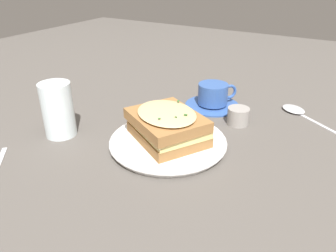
{
  "coord_description": "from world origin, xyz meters",
  "views": [
    {
      "loc": [
        0.48,
        0.27,
        0.33
      ],
      "look_at": [
        -0.01,
        -0.02,
        0.04
      ],
      "focal_mm": 35.0,
      "sensor_mm": 36.0,
      "label": 1
    }
  ],
  "objects_px": {
    "dinner_plate": "(168,142)",
    "sandwich": "(167,125)",
    "teacup_with_saucer": "(213,97)",
    "condiment_pot": "(238,116)",
    "spoon": "(296,111)",
    "water_glass": "(58,110)"
  },
  "relations": [
    {
      "from": "teacup_with_saucer",
      "to": "spoon",
      "type": "distance_m",
      "value": 0.2
    },
    {
      "from": "teacup_with_saucer",
      "to": "sandwich",
      "type": "bearing_deg",
      "value": -137.81
    },
    {
      "from": "sandwich",
      "to": "teacup_with_saucer",
      "type": "bearing_deg",
      "value": -179.08
    },
    {
      "from": "dinner_plate",
      "to": "condiment_pot",
      "type": "xyz_separation_m",
      "value": [
        -0.16,
        0.09,
        0.01
      ]
    },
    {
      "from": "teacup_with_saucer",
      "to": "water_glass",
      "type": "height_order",
      "value": "water_glass"
    },
    {
      "from": "dinner_plate",
      "to": "sandwich",
      "type": "relative_size",
      "value": 1.28
    },
    {
      "from": "water_glass",
      "to": "spoon",
      "type": "bearing_deg",
      "value": 131.98
    },
    {
      "from": "dinner_plate",
      "to": "teacup_with_saucer",
      "type": "bearing_deg",
      "value": -179.21
    },
    {
      "from": "water_glass",
      "to": "sandwich",
      "type": "bearing_deg",
      "value": 107.33
    },
    {
      "from": "teacup_with_saucer",
      "to": "condiment_pot",
      "type": "xyz_separation_m",
      "value": [
        0.06,
        0.09,
        -0.0
      ]
    },
    {
      "from": "sandwich",
      "to": "condiment_pot",
      "type": "xyz_separation_m",
      "value": [
        -0.17,
        0.09,
        -0.03
      ]
    },
    {
      "from": "dinner_plate",
      "to": "teacup_with_saucer",
      "type": "height_order",
      "value": "teacup_with_saucer"
    },
    {
      "from": "sandwich",
      "to": "spoon",
      "type": "xyz_separation_m",
      "value": [
        -0.3,
        0.19,
        -0.04
      ]
    },
    {
      "from": "dinner_plate",
      "to": "water_glass",
      "type": "height_order",
      "value": "water_glass"
    },
    {
      "from": "condiment_pot",
      "to": "dinner_plate",
      "type": "bearing_deg",
      "value": -27.57
    },
    {
      "from": "sandwich",
      "to": "condiment_pot",
      "type": "relative_size",
      "value": 3.75
    },
    {
      "from": "dinner_plate",
      "to": "teacup_with_saucer",
      "type": "xyz_separation_m",
      "value": [
        -0.23,
        -0.0,
        0.01
      ]
    },
    {
      "from": "sandwich",
      "to": "water_glass",
      "type": "height_order",
      "value": "water_glass"
    },
    {
      "from": "water_glass",
      "to": "condiment_pot",
      "type": "distance_m",
      "value": 0.39
    },
    {
      "from": "teacup_with_saucer",
      "to": "dinner_plate",
      "type": "bearing_deg",
      "value": -137.95
    },
    {
      "from": "teacup_with_saucer",
      "to": "condiment_pot",
      "type": "bearing_deg",
      "value": -84.72
    },
    {
      "from": "sandwich",
      "to": "teacup_with_saucer",
      "type": "relative_size",
      "value": 1.34
    }
  ]
}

